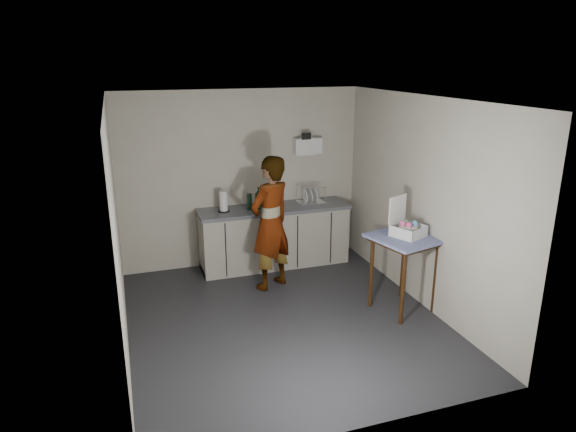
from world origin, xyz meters
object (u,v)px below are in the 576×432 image
object	(u,v)px
side_table	(405,246)
dark_bottle	(249,202)
paper_towel	(224,202)
kitchen_counter	(274,238)
soda_can	(277,203)
dish_rack	(311,199)
soap_bottle	(259,198)
standing_man	(270,223)
bakery_box	(407,227)

from	to	relation	value
side_table	dark_bottle	distance (m)	2.38
paper_towel	kitchen_counter	bearing A→B (deg)	-0.56
soda_can	dish_rack	size ratio (longest dim) A/B	0.31
paper_towel	dish_rack	world-z (taller)	paper_towel
soap_bottle	soda_can	world-z (taller)	soap_bottle
soda_can	dark_bottle	bearing A→B (deg)	-179.00
paper_towel	dish_rack	distance (m)	1.34
standing_man	dark_bottle	world-z (taller)	standing_man
side_table	bakery_box	bearing A→B (deg)	33.27
soda_can	dish_rack	xyz separation A→B (m)	(0.55, 0.05, 0.00)
standing_man	dish_rack	size ratio (longest dim) A/B	4.58
side_table	standing_man	bearing A→B (deg)	125.22
side_table	paper_towel	size ratio (longest dim) A/B	3.20
dish_rack	bakery_box	world-z (taller)	bakery_box
kitchen_counter	side_table	world-z (taller)	side_table
kitchen_counter	side_table	distance (m)	2.22
kitchen_counter	soda_can	xyz separation A→B (m)	(0.04, -0.02, 0.54)
dark_bottle	soda_can	bearing A→B (deg)	1.00
kitchen_counter	side_table	xyz separation A→B (m)	(1.08, -1.89, 0.41)
standing_man	dark_bottle	distance (m)	0.73
soap_bottle	bakery_box	size ratio (longest dim) A/B	0.68
standing_man	soap_bottle	xyz separation A→B (m)	(0.04, 0.72, 0.16)
paper_towel	dish_rack	bearing A→B (deg)	1.09
dark_bottle	soap_bottle	bearing A→B (deg)	2.09
dish_rack	soap_bottle	bearing A→B (deg)	-176.52
soap_bottle	dish_rack	distance (m)	0.83
dark_bottle	side_table	bearing A→B (deg)	-52.14
soap_bottle	soda_can	size ratio (longest dim) A/B	2.60
kitchen_counter	bakery_box	size ratio (longest dim) A/B	4.76
kitchen_counter	standing_man	distance (m)	0.92
paper_towel	bakery_box	xyz separation A→B (m)	(1.85, -1.87, 0.01)
bakery_box	dish_rack	bearing A→B (deg)	80.30
dark_bottle	bakery_box	world-z (taller)	bakery_box
soap_bottle	paper_towel	world-z (taller)	soap_bottle
kitchen_counter	dish_rack	distance (m)	0.81
side_table	paper_towel	world-z (taller)	paper_towel
soap_bottle	paper_towel	xyz separation A→B (m)	(-0.51, 0.02, -0.02)
soap_bottle	bakery_box	xyz separation A→B (m)	(1.34, -1.85, -0.00)
standing_man	side_table	bearing A→B (deg)	110.40
soda_can	dark_bottle	xyz separation A→B (m)	(-0.42, -0.01, 0.06)
bakery_box	dark_bottle	bearing A→B (deg)	103.93
bakery_box	kitchen_counter	bearing A→B (deg)	95.79
kitchen_counter	soda_can	bearing A→B (deg)	-19.66
soda_can	side_table	bearing A→B (deg)	-61.10
kitchen_counter	soda_can	size ratio (longest dim) A/B	18.21
side_table	soap_bottle	xyz separation A→B (m)	(-1.31, 1.87, 0.23)
paper_towel	side_table	bearing A→B (deg)	-46.12
dark_bottle	bakery_box	distance (m)	2.36
kitchen_counter	bakery_box	distance (m)	2.26
dark_bottle	paper_towel	size ratio (longest dim) A/B	0.79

